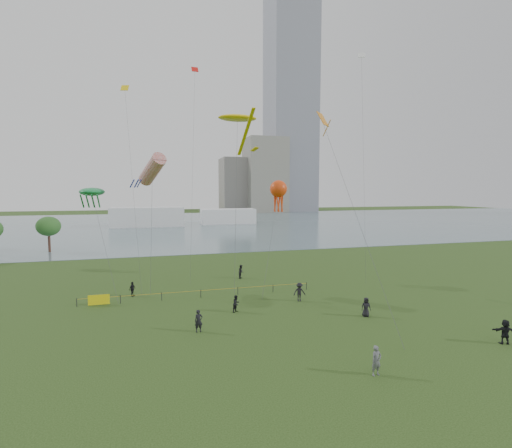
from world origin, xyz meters
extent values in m
plane|color=#1F3711|center=(0.00, 0.00, 0.00)|extent=(400.00, 400.00, 0.00)
cube|color=slate|center=(0.00, 100.00, 0.02)|extent=(400.00, 120.00, 0.08)
cube|color=slate|center=(62.00, 168.00, 60.00)|extent=(24.00, 24.00, 120.00)
cube|color=gray|center=(46.00, 162.00, 19.00)|extent=(20.00, 20.00, 38.00)
cube|color=gray|center=(32.00, 168.00, 14.00)|extent=(16.00, 18.00, 28.00)
cube|color=silver|center=(-12.00, 95.00, 3.00)|extent=(22.00, 8.00, 6.00)
cube|color=white|center=(14.00, 98.00, 2.50)|extent=(18.00, 7.00, 5.00)
cylinder|color=#3C231B|center=(-28.38, 49.73, 1.47)|extent=(0.44, 0.44, 2.94)
ellipsoid|color=#316427|center=(-28.38, 49.73, 4.76)|extent=(4.18, 4.18, 3.52)
cylinder|color=black|center=(-17.06, 13.60, 0.42)|extent=(0.07, 0.07, 0.85)
cylinder|color=black|center=(-13.06, 13.60, 0.42)|extent=(0.07, 0.07, 0.85)
cylinder|color=black|center=(-9.06, 13.60, 0.42)|extent=(0.07, 0.07, 0.85)
cylinder|color=black|center=(-5.06, 13.60, 0.42)|extent=(0.07, 0.07, 0.85)
cylinder|color=black|center=(-1.06, 13.60, 0.42)|extent=(0.07, 0.07, 0.85)
cylinder|color=black|center=(2.94, 13.60, 0.42)|extent=(0.07, 0.07, 0.85)
cylinder|color=black|center=(6.94, 13.60, 0.42)|extent=(0.07, 0.07, 0.85)
cylinder|color=gold|center=(-5.06, 13.60, 0.75)|extent=(24.00, 0.03, 0.03)
cube|color=yellow|center=(-15.06, 13.60, 0.55)|extent=(2.00, 0.04, 1.00)
imported|color=#5C5F64|center=(3.36, -5.75, 0.93)|extent=(0.72, 0.52, 1.85)
imported|color=black|center=(-2.42, 8.07, 0.79)|extent=(0.98, 0.96, 1.59)
imported|color=black|center=(4.51, 9.70, 0.95)|extent=(1.30, 0.84, 1.91)
imported|color=black|center=(-12.06, 16.02, 0.78)|extent=(0.83, 0.96, 1.55)
imported|color=black|center=(8.54, 3.82, 0.87)|extent=(0.96, 0.74, 1.74)
imported|color=black|center=(15.19, -4.11, 0.91)|extent=(1.77, 1.08, 1.82)
imported|color=black|center=(-6.34, 4.10, 0.89)|extent=(0.71, 0.52, 1.79)
imported|color=black|center=(0.97, 20.87, 0.88)|extent=(1.00, 1.07, 1.75)
cylinder|color=#3F3F42|center=(-0.87, 15.30, 9.94)|extent=(2.22, 8.14, 19.89)
ellipsoid|color=yellow|center=(0.23, 19.36, 19.88)|extent=(4.66, 2.91, 0.73)
cube|color=yellow|center=(0.23, 15.16, 17.48)|extent=(0.36, 6.98, 4.09)
cube|color=yellow|center=(0.23, 11.36, 15.38)|extent=(0.95, 0.95, 0.42)
cylinder|color=#3F3F42|center=(-9.97, 17.55, 6.81)|extent=(0.54, 2.28, 13.62)
cylinder|color=red|center=(-9.72, 18.68, 13.62)|extent=(3.44, 4.93, 3.64)
cylinder|color=#1A28B6|center=(-11.12, 17.48, 12.02)|extent=(0.60, 1.13, 0.88)
cylinder|color=#1A28B6|center=(-11.39, 17.86, 12.02)|extent=(0.60, 1.13, 0.88)
cylinder|color=#1A28B6|center=(-11.84, 17.72, 12.02)|extent=(0.60, 1.13, 0.88)
cylinder|color=#1A28B6|center=(-11.84, 17.25, 12.02)|extent=(0.60, 1.13, 0.88)
cylinder|color=#1A28B6|center=(-11.39, 17.10, 12.02)|extent=(0.60, 1.13, 0.88)
cylinder|color=#3F3F42|center=(-14.80, 17.09, 5.56)|extent=(3.11, 6.93, 11.13)
ellipsoid|color=#17833F|center=(-16.34, 20.55, 11.11)|extent=(2.65, 4.77, 0.93)
cylinder|color=#17833F|center=(-17.14, 18.95, 10.11)|extent=(0.16, 1.79, 1.54)
cylinder|color=#17833F|center=(-16.59, 18.95, 10.11)|extent=(0.16, 1.79, 1.54)
cylinder|color=#17833F|center=(-16.04, 18.95, 10.11)|extent=(0.16, 1.79, 1.54)
cylinder|color=#17833F|center=(-15.49, 18.95, 10.11)|extent=(0.16, 1.79, 1.54)
cylinder|color=#3F3F42|center=(3.26, 15.42, 5.73)|extent=(4.57, 8.35, 11.48)
sphere|color=#E23F10|center=(5.53, 19.58, 11.47)|extent=(2.16, 2.16, 2.16)
cylinder|color=#E23F10|center=(6.03, 19.58, 9.87)|extent=(0.18, 0.54, 2.60)
cylinder|color=#E23F10|center=(5.78, 20.02, 9.87)|extent=(0.49, 0.36, 2.61)
cylinder|color=#E23F10|center=(5.28, 20.02, 9.87)|extent=(0.49, 0.36, 2.61)
cylinder|color=#E23F10|center=(5.03, 19.58, 9.87)|extent=(0.18, 0.54, 2.60)
cylinder|color=#E23F10|center=(5.28, 19.15, 9.87)|extent=(0.49, 0.36, 2.61)
cylinder|color=#E23F10|center=(5.78, 19.15, 9.87)|extent=(0.49, 0.36, 2.61)
cylinder|color=#3F3F42|center=(6.91, 2.89, 9.08)|extent=(1.06, 11.91, 18.17)
cube|color=orange|center=(6.39, 8.84, 18.15)|extent=(1.65, 1.65, 1.34)
cylinder|color=orange|center=(6.39, 7.94, 17.15)|extent=(0.08, 1.58, 1.35)
cube|color=yellow|center=(-12.68, 23.28, 23.50)|extent=(1.04, 1.00, 0.76)
cube|color=white|center=(16.42, 19.02, 28.51)|extent=(0.93, 0.60, 0.76)
cube|color=red|center=(-3.94, 26.88, 27.45)|extent=(1.05, 0.96, 0.76)
camera|label=1|loc=(-9.43, -24.81, 11.30)|focal=26.00mm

